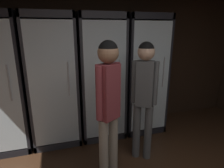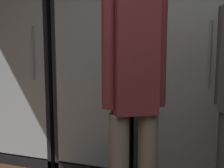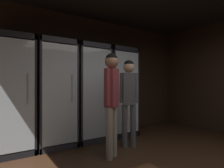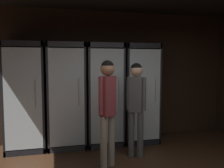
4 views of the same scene
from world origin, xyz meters
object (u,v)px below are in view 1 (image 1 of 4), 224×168
at_px(cooler_right, 141,75).
at_px(shopper_far, 144,90).
at_px(cooler_far_left, 0,86).
at_px(shopper_near, 108,99).
at_px(cooler_center, 100,78).
at_px(cooler_left, 54,82).

distance_m(cooler_right, shopper_far, 0.97).
bearing_deg(shopper_far, cooler_far_left, 155.27).
bearing_deg(cooler_far_left, cooler_right, -0.04).
distance_m(cooler_right, shopper_near, 1.50).
height_order(cooler_far_left, shopper_near, cooler_far_left).
relative_size(cooler_center, shopper_near, 1.20).
distance_m(cooler_center, cooler_right, 0.77).
relative_size(cooler_left, shopper_near, 1.20).
xyz_separation_m(cooler_left, cooler_right, (1.55, 0.00, -0.00)).
height_order(cooler_center, shopper_far, cooler_center).
xyz_separation_m(cooler_far_left, shopper_near, (1.37, -1.17, 0.06)).
distance_m(cooler_far_left, cooler_left, 0.77).
bearing_deg(shopper_near, cooler_left, 117.23).
relative_size(cooler_far_left, cooler_center, 1.00).
bearing_deg(shopper_far, cooler_center, 114.29).
xyz_separation_m(cooler_left, shopper_far, (1.18, -0.90, 0.04)).
relative_size(cooler_center, shopper_far, 1.23).
bearing_deg(cooler_left, cooler_right, 0.01).
distance_m(cooler_left, shopper_near, 1.31).
height_order(cooler_left, cooler_center, same).
xyz_separation_m(cooler_center, cooler_right, (0.77, -0.00, 0.00)).
height_order(cooler_center, shopper_near, cooler_center).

